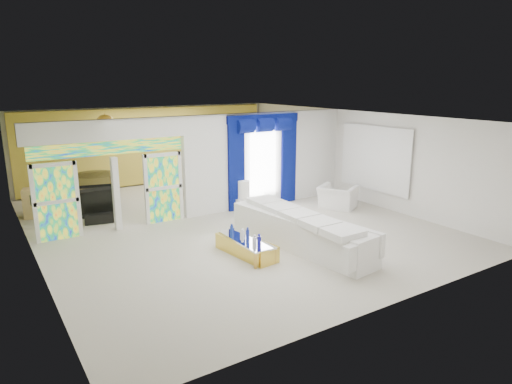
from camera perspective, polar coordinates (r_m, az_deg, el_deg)
floor at (r=13.15m, az=-3.93°, el=-3.77°), size 12.00×12.00×0.00m
dividing_wall at (r=14.72m, az=1.46°, el=4.18°), size 5.70×0.18×3.00m
dividing_header at (r=12.48m, az=-18.07°, el=7.44°), size 4.30×0.18×0.55m
stained_panel_left at (r=12.50m, az=-23.79°, el=-1.12°), size 0.95×0.04×2.00m
stained_panel_right at (r=13.19m, az=-11.54°, el=0.54°), size 0.95×0.04×2.00m
stained_transom at (r=12.54m, az=-17.91°, el=5.28°), size 4.00×0.05×0.35m
window_pane at (r=14.51m, az=0.86°, el=3.84°), size 1.00×0.02×2.30m
blue_drape_left at (r=13.97m, az=-2.50°, el=3.23°), size 0.55×0.10×2.80m
blue_drape_right at (r=15.06m, az=4.11°, el=3.99°), size 0.55×0.10×2.80m
blue_pelmet at (r=14.30m, az=0.95°, el=9.24°), size 2.60×0.12×0.25m
wall_mirror at (r=15.01m, az=14.71°, el=4.12°), size 0.04×2.70×1.90m
gold_curtains at (r=18.11m, az=-13.07°, el=5.66°), size 9.70×0.12×2.90m
white_sofa at (r=11.09m, az=5.56°, el=-5.07°), size 1.42×4.19×0.78m
coffee_table at (r=10.66m, az=-1.24°, el=-6.96°), size 0.78×1.75×0.38m
console_table at (r=14.39m, az=-0.51°, el=-1.41°), size 1.10×0.35×0.37m
table_lamp at (r=14.12m, az=-1.54°, el=0.27°), size 0.36×0.36×0.58m
armchair at (r=14.64m, az=10.22°, el=-0.65°), size 1.38×1.44×0.72m
grand_piano at (r=15.16m, az=-20.63°, el=-0.28°), size 1.91×2.27×1.01m
piano_bench at (r=13.74m, az=-19.06°, el=-3.15°), size 0.86×0.48×0.27m
tv_console at (r=15.00m, az=-26.06°, el=-1.23°), size 0.70×0.66×0.87m
chandelier at (r=14.94m, az=-18.40°, el=8.08°), size 0.60×0.60×0.60m
decanters at (r=10.49m, az=-1.00°, el=-5.64°), size 0.21×1.18×0.27m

